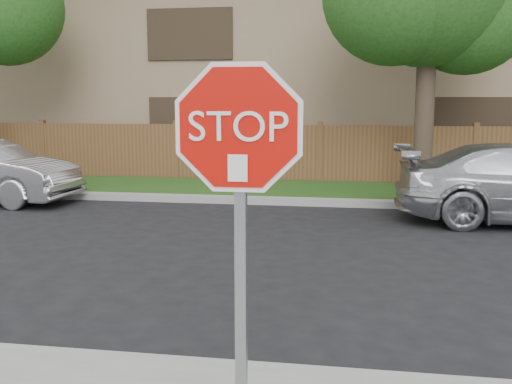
# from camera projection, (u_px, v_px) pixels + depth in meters

# --- Properties ---
(ground) EXTENTS (90.00, 90.00, 0.00)m
(ground) POSITION_uv_depth(u_px,v_px,m) (241.00, 371.00, 5.12)
(ground) COLOR black
(ground) RESTS_ON ground
(far_curb) EXTENTS (70.00, 0.30, 0.15)m
(far_curb) POSITION_uv_depth(u_px,v_px,m) (311.00, 202.00, 13.06)
(far_curb) COLOR gray
(far_curb) RESTS_ON ground
(grass_strip) EXTENTS (70.00, 3.00, 0.12)m
(grass_strip) POSITION_uv_depth(u_px,v_px,m) (315.00, 191.00, 14.67)
(grass_strip) COLOR #1E4714
(grass_strip) RESTS_ON ground
(fence) EXTENTS (70.00, 0.12, 1.60)m
(fence) POSITION_uv_depth(u_px,v_px,m) (320.00, 155.00, 16.11)
(fence) COLOR brown
(fence) RESTS_ON ground
(apartment_building) EXTENTS (35.20, 9.20, 7.20)m
(apartment_building) POSITION_uv_depth(u_px,v_px,m) (330.00, 64.00, 21.15)
(apartment_building) COLOR #9B8060
(apartment_building) RESTS_ON ground
(stop_sign) EXTENTS (1.01, 0.13, 2.55)m
(stop_sign) POSITION_uv_depth(u_px,v_px,m) (239.00, 185.00, 3.35)
(stop_sign) COLOR gray
(stop_sign) RESTS_ON sidewalk_near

